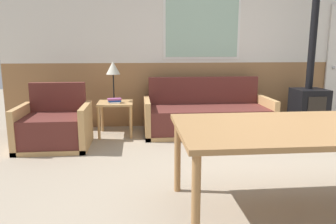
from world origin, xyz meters
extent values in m
plane|color=gray|center=(0.00, 0.00, 0.00)|extent=(16.00, 16.00, 0.00)
cube|color=#996B42|center=(0.00, 2.63, 0.54)|extent=(7.20, 0.06, 1.09)
cube|color=silver|center=(0.00, 2.63, 1.89)|extent=(7.20, 0.06, 1.61)
cube|color=white|center=(-0.32, 2.59, 1.69)|extent=(1.30, 0.01, 1.08)
cube|color=#99BCA8|center=(-0.32, 2.58, 1.69)|extent=(1.22, 0.02, 1.00)
cube|color=tan|center=(-0.32, 2.00, 0.03)|extent=(1.98, 0.83, 0.06)
cube|color=#5B2823|center=(-0.32, 1.98, 0.24)|extent=(1.82, 0.75, 0.36)
cube|color=#5B2823|center=(-0.32, 2.36, 0.64)|extent=(1.82, 0.10, 0.44)
cube|color=tan|center=(-1.27, 2.00, 0.28)|extent=(0.08, 0.83, 0.56)
cube|color=tan|center=(0.63, 2.00, 0.28)|extent=(0.08, 0.83, 0.56)
cube|color=tan|center=(-2.54, 1.48, 0.03)|extent=(0.93, 0.77, 0.06)
cube|color=#5B2823|center=(-2.54, 1.46, 0.25)|extent=(0.77, 0.69, 0.38)
cube|color=#5B2823|center=(-2.54, 1.81, 0.65)|extent=(0.77, 0.10, 0.42)
cube|color=tan|center=(-2.97, 1.48, 0.29)|extent=(0.08, 0.77, 0.58)
cube|color=tan|center=(-2.12, 1.48, 0.29)|extent=(0.08, 0.77, 0.58)
cube|color=tan|center=(-1.75, 2.06, 0.50)|extent=(0.53, 0.53, 0.03)
cylinder|color=tan|center=(-1.99, 1.83, 0.24)|extent=(0.04, 0.04, 0.49)
cylinder|color=tan|center=(-1.52, 1.83, 0.24)|extent=(0.04, 0.04, 0.49)
cylinder|color=tan|center=(-1.99, 2.30, 0.24)|extent=(0.04, 0.04, 0.49)
cylinder|color=tan|center=(-1.52, 2.30, 0.24)|extent=(0.04, 0.04, 0.49)
cylinder|color=black|center=(-1.77, 2.16, 0.53)|extent=(0.15, 0.15, 0.02)
cylinder|color=black|center=(-1.77, 2.16, 0.74)|extent=(0.02, 0.02, 0.40)
cone|color=beige|center=(-1.77, 2.16, 1.04)|extent=(0.21, 0.21, 0.20)
cube|color=white|center=(-1.75, 1.97, 0.53)|extent=(0.16, 0.16, 0.02)
cube|color=#234799|center=(-1.75, 1.97, 0.55)|extent=(0.20, 0.13, 0.03)
cube|color=#994C84|center=(-1.76, 1.96, 0.58)|extent=(0.22, 0.13, 0.03)
cube|color=#9E7042|center=(-0.07, -0.53, 0.72)|extent=(2.07, 1.09, 0.04)
cylinder|color=#9E7042|center=(-1.05, -1.02, 0.35)|extent=(0.06, 0.06, 0.70)
cylinder|color=#9E7042|center=(-1.05, -0.04, 0.35)|extent=(0.06, 0.06, 0.70)
cylinder|color=black|center=(1.16, 1.84, 0.05)|extent=(0.04, 0.04, 0.10)
cylinder|color=black|center=(1.55, 1.84, 0.05)|extent=(0.04, 0.04, 0.10)
cylinder|color=black|center=(1.16, 2.22, 0.05)|extent=(0.04, 0.04, 0.10)
cylinder|color=black|center=(1.55, 2.22, 0.05)|extent=(0.04, 0.04, 0.10)
cube|color=black|center=(1.36, 2.03, 0.39)|extent=(0.49, 0.48, 0.59)
cube|color=black|center=(1.36, 1.79, 0.39)|extent=(0.29, 0.01, 0.41)
cylinder|color=black|center=(1.36, 2.08, 1.51)|extent=(0.11, 0.11, 1.65)
sphere|color=silver|center=(2.04, 2.54, 0.99)|extent=(0.06, 0.06, 0.06)
camera|label=1|loc=(-1.41, -2.95, 1.36)|focal=35.00mm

